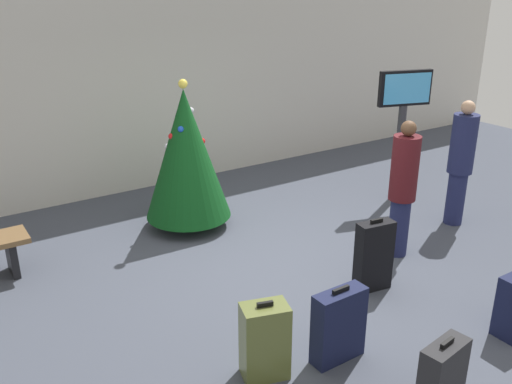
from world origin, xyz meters
name	(u,v)px	position (x,y,z in m)	size (l,w,h in m)	color
ground_plane	(294,271)	(0.00, 0.00, 0.00)	(16.00, 16.00, 0.00)	#424754
back_wall	(157,74)	(0.00, 3.63, 1.77)	(16.00, 0.20, 3.54)	beige
holiday_tree	(186,154)	(-0.43, 1.81, 1.02)	(1.14, 1.14, 2.00)	#4C3319
flight_info_kiosk	(403,112)	(2.71, 1.02, 1.34)	(0.81, 0.31, 1.94)	#333338
traveller_0	(403,186)	(1.32, -0.33, 0.88)	(0.42, 0.42, 1.67)	#1E234C
traveller_1	(461,161)	(2.66, -0.10, 0.90)	(0.45, 0.45, 1.71)	#1E234C
suitcase_0	(374,256)	(0.48, -0.76, 0.39)	(0.43, 0.22, 0.82)	black
suitcase_1	(265,341)	(-1.28, -1.29, 0.34)	(0.44, 0.35, 0.72)	#59602D
suitcase_2	(339,326)	(-0.62, -1.46, 0.34)	(0.50, 0.19, 0.72)	#141938
suitcase_3	(442,379)	(-0.40, -2.39, 0.31)	(0.45, 0.24, 0.67)	#232326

